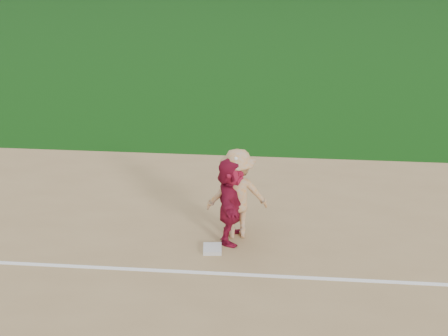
{
  "coord_description": "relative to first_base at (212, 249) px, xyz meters",
  "views": [
    {
      "loc": [
        0.95,
        -10.1,
        6.91
      ],
      "look_at": [
        0.0,
        1.5,
        1.3
      ],
      "focal_mm": 45.0,
      "sensor_mm": 36.0,
      "label": 1
    }
  ],
  "objects": [
    {
      "name": "foul_line",
      "position": [
        0.13,
        -0.81,
        -0.04
      ],
      "size": [
        60.0,
        0.1,
        0.01
      ],
      "primitive_type": "cube",
      "color": "white",
      "rests_on": "infield_dirt"
    },
    {
      "name": "ground",
      "position": [
        0.13,
        -0.01,
        -0.06
      ],
      "size": [
        160.0,
        160.0,
        0.0
      ],
      "primitive_type": "plane",
      "color": "#0F3E0B",
      "rests_on": "ground"
    },
    {
      "name": "base_runner",
      "position": [
        0.36,
        0.5,
        0.94
      ],
      "size": [
        0.74,
        1.88,
        1.98
      ],
      "primitive_type": "imported",
      "rotation": [
        0.0,
        0.0,
        1.48
      ],
      "color": "maroon",
      "rests_on": "infield_dirt"
    },
    {
      "name": "first_base",
      "position": [
        0.0,
        0.0,
        0.0
      ],
      "size": [
        0.43,
        0.43,
        0.09
      ],
      "primitive_type": "cube",
      "rotation": [
        0.0,
        0.0,
        0.09
      ],
      "color": "silver",
      "rests_on": "infield_dirt"
    },
    {
      "name": "first_base_play",
      "position": [
        0.49,
        0.69,
        1.0
      ],
      "size": [
        1.45,
        0.99,
        2.15
      ],
      "color": "#A6A6A9",
      "rests_on": "infield_dirt"
    }
  ]
}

